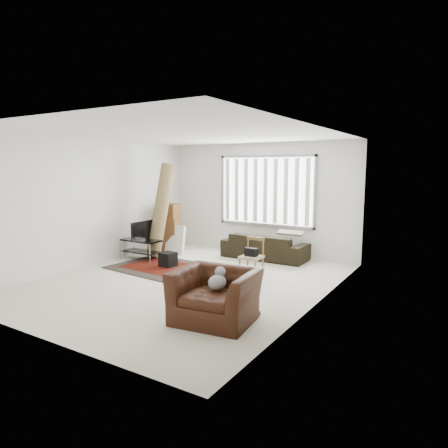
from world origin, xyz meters
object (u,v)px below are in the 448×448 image
Objects in this scene: armchair at (216,292)px; tv_stand at (141,245)px; moving_boxes at (171,229)px; sofa at (265,242)px; side_chair at (252,255)px.

tv_stand is at bearing 139.82° from armchair.
moving_boxes reaches higher than sofa.
sofa is at bearing 98.40° from armchair.
sofa is 1.53m from side_chair.
sofa is at bearing 33.74° from tv_stand.
tv_stand is 2.81m from side_chair.
armchair is at bearing -74.79° from side_chair.
armchair reaches higher than tv_stand.
moving_boxes is 2.46m from sofa.
moving_boxes is at bearing 128.78° from armchair.
moving_boxes is 4.84m from armchair.
side_chair is (2.84, -0.99, -0.15)m from moving_boxes.
moving_boxes is at bearing 11.49° from sofa.
tv_stand is 1.14m from moving_boxes.
armchair is (3.48, -2.22, 0.08)m from tv_stand.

